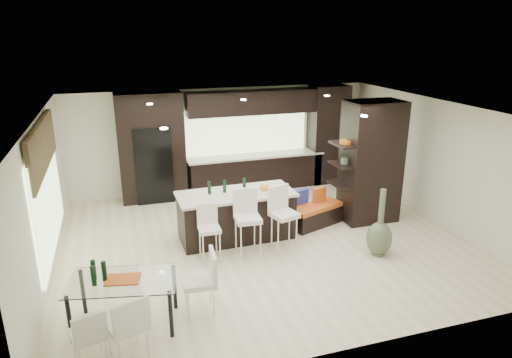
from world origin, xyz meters
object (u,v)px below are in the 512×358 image
object	(u,v)px
bench	(316,215)
floor_vase	(380,223)
kitchen_island	(236,215)
dining_table	(125,302)
chair_far	(89,338)
stool_left	(210,239)
chair_end	(199,285)
chair_near	(127,329)
stool_mid	(248,230)
stool_right	(284,226)

from	to	relation	value
bench	floor_vase	world-z (taller)	floor_vase
kitchen_island	dining_table	size ratio (longest dim) A/B	1.55
floor_vase	kitchen_island	bearing A→B (deg)	147.21
bench	chair_far	distance (m)	5.60
stool_left	chair_far	world-z (taller)	stool_left
stool_left	chair_end	xyz separation A→B (m)	(-0.49, -1.55, 0.02)
dining_table	chair_near	size ratio (longest dim) A/B	1.72
kitchen_island	stool_left	distance (m)	1.09
dining_table	chair_near	distance (m)	0.75
bench	stool_mid	bearing A→B (deg)	-173.29
stool_left	floor_vase	distance (m)	3.23
stool_left	chair_near	distance (m)	2.79
stool_left	chair_near	bearing A→B (deg)	-123.47
stool_mid	bench	bearing A→B (deg)	29.67
stool_right	chair_far	xyz separation A→B (m)	(-3.52, -2.23, -0.13)
bench	chair_near	distance (m)	5.24
stool_right	dining_table	world-z (taller)	stool_right
floor_vase	dining_table	bearing A→B (deg)	-170.33
stool_right	chair_end	bearing A→B (deg)	-157.76
dining_table	chair_near	world-z (taller)	chair_near
stool_mid	bench	size ratio (longest dim) A/B	0.85
bench	floor_vase	distance (m)	1.77
stool_mid	chair_near	distance (m)	3.24
bench	floor_vase	bearing A→B (deg)	-90.66
stool_left	chair_far	distance (m)	3.07
stool_left	floor_vase	size ratio (longest dim) A/B	0.66
chair_near	bench	bearing A→B (deg)	18.55
bench	chair_end	bearing A→B (deg)	-161.39
kitchen_island	bench	bearing A→B (deg)	0.97
chair_far	chair_end	size ratio (longest dim) A/B	0.85
dining_table	chair_end	bearing A→B (deg)	12.10
stool_left	chair_near	world-z (taller)	chair_near
chair_far	stool_right	bearing A→B (deg)	17.32
chair_near	chair_end	world-z (taller)	chair_end
chair_end	stool_mid	bearing A→B (deg)	-34.83
kitchen_island	chair_near	size ratio (longest dim) A/B	2.67
chair_near	chair_far	distance (m)	0.48
chair_near	dining_table	bearing A→B (deg)	71.11
bench	chair_near	world-z (taller)	chair_near
chair_near	chair_end	distance (m)	1.32
kitchen_island	stool_left	world-z (taller)	kitchen_island
stool_left	stool_right	world-z (taller)	stool_right
stool_mid	chair_near	xyz separation A→B (m)	(-2.31, -2.26, -0.08)
stool_mid	floor_vase	bearing A→B (deg)	-13.24
chair_end	stool_left	bearing A→B (deg)	-13.50
bench	dining_table	xyz separation A→B (m)	(-4.15, -2.43, 0.13)
stool_right	chair_near	distance (m)	3.79
bench	chair_end	distance (m)	3.92
stool_left	dining_table	distance (m)	2.22
kitchen_island	chair_far	world-z (taller)	kitchen_island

